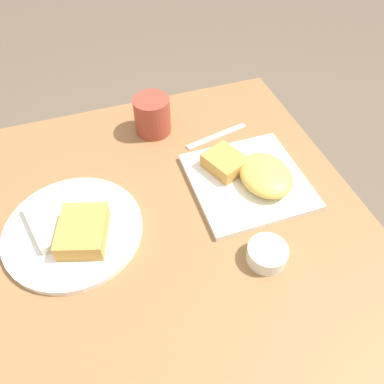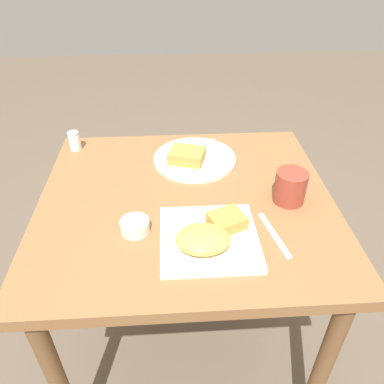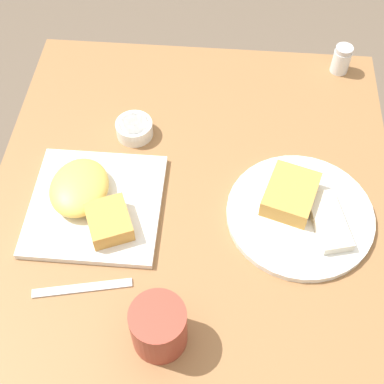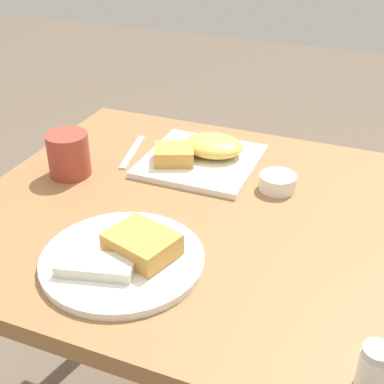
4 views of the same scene
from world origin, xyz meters
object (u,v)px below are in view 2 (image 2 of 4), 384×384
Objects in this scene: coffee_mug at (290,187)px; butter_knife at (274,235)px; sauce_ramekin at (135,226)px; plate_square_near at (209,236)px; salt_shaker at (75,142)px; plate_oval_far at (193,157)px.

butter_knife is at bearing -117.73° from coffee_mug.
coffee_mug reaches higher than sauce_ramekin.
plate_square_near is 0.68m from salt_shaker.
butter_knife is at bearing -63.98° from plate_oval_far.
butter_knife is at bearing -6.29° from sauce_ramekin.
plate_square_near is 0.30m from coffee_mug.
sauce_ramekin is at bearing 163.97° from plate_square_near.
coffee_mug is at bearing -39.79° from butter_knife.
plate_square_near is at bearing -87.95° from plate_oval_far.
coffee_mug reaches higher than plate_square_near.
plate_square_near is 3.23× the size of sauce_ramekin.
plate_oval_far is 1.61× the size of butter_knife.
butter_knife is at bearing 4.91° from plate_square_near.
coffee_mug reaches higher than salt_shaker.
salt_shaker is 0.78m from coffee_mug.
sauce_ramekin is (-0.20, 0.06, -0.00)m from plate_square_near.
salt_shaker is at bearing 130.39° from plate_square_near.
sauce_ramekin is at bearing -166.47° from coffee_mug.
coffee_mug is at bearing -41.91° from plate_oval_far.
plate_oval_far reaches higher than sauce_ramekin.
coffee_mug is at bearing -26.82° from salt_shaker.
plate_square_near is 2.61× the size of coffee_mug.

